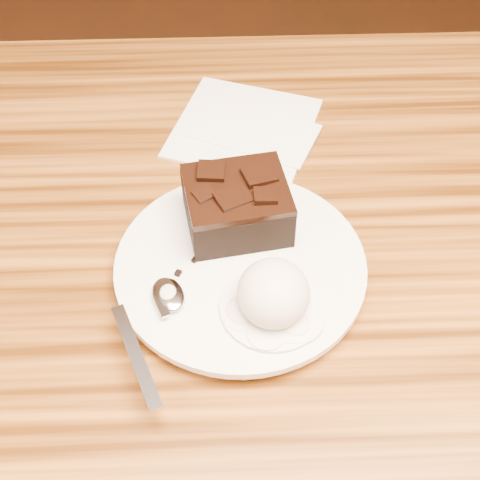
{
  "coord_description": "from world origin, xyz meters",
  "views": [
    {
      "loc": [
        -0.06,
        -0.39,
        1.26
      ],
      "look_at": [
        -0.05,
        0.01,
        0.79
      ],
      "focal_mm": 50.69,
      "sensor_mm": 36.0,
      "label": 1
    }
  ],
  "objects_px": {
    "ice_cream_scoop": "(274,293)",
    "dining_table": "(276,441)",
    "brownie": "(237,208)",
    "spoon": "(168,296)",
    "plate": "(240,269)",
    "napkin": "(244,127)"
  },
  "relations": [
    {
      "from": "plate",
      "to": "dining_table",
      "type": "bearing_deg",
      "value": 0.32
    },
    {
      "from": "dining_table",
      "to": "spoon",
      "type": "height_order",
      "value": "spoon"
    },
    {
      "from": "ice_cream_scoop",
      "to": "napkin",
      "type": "xyz_separation_m",
      "value": [
        -0.01,
        0.26,
        -0.04
      ]
    },
    {
      "from": "brownie",
      "to": "ice_cream_scoop",
      "type": "relative_size",
      "value": 1.41
    },
    {
      "from": "spoon",
      "to": "plate",
      "type": "bearing_deg",
      "value": 9.04
    },
    {
      "from": "plate",
      "to": "brownie",
      "type": "bearing_deg",
      "value": 91.91
    },
    {
      "from": "dining_table",
      "to": "brownie",
      "type": "relative_size",
      "value": 12.73
    },
    {
      "from": "plate",
      "to": "napkin",
      "type": "height_order",
      "value": "plate"
    },
    {
      "from": "napkin",
      "to": "ice_cream_scoop",
      "type": "bearing_deg",
      "value": -86.78
    },
    {
      "from": "dining_table",
      "to": "ice_cream_scoop",
      "type": "height_order",
      "value": "ice_cream_scoop"
    },
    {
      "from": "napkin",
      "to": "brownie",
      "type": "bearing_deg",
      "value": -94.6
    },
    {
      "from": "spoon",
      "to": "napkin",
      "type": "distance_m",
      "value": 0.26
    },
    {
      "from": "dining_table",
      "to": "ice_cream_scoop",
      "type": "distance_m",
      "value": 0.42
    },
    {
      "from": "ice_cream_scoop",
      "to": "napkin",
      "type": "bearing_deg",
      "value": 93.22
    },
    {
      "from": "brownie",
      "to": "napkin",
      "type": "bearing_deg",
      "value": 85.4
    },
    {
      "from": "plate",
      "to": "napkin",
      "type": "bearing_deg",
      "value": 86.9
    },
    {
      "from": "brownie",
      "to": "ice_cream_scoop",
      "type": "height_order",
      "value": "ice_cream_scoop"
    },
    {
      "from": "plate",
      "to": "ice_cream_scoop",
      "type": "relative_size",
      "value": 3.5
    },
    {
      "from": "ice_cream_scoop",
      "to": "dining_table",
      "type": "bearing_deg",
      "value": 66.58
    },
    {
      "from": "brownie",
      "to": "dining_table",
      "type": "bearing_deg",
      "value": -44.05
    },
    {
      "from": "brownie",
      "to": "spoon",
      "type": "relative_size",
      "value": 0.6
    },
    {
      "from": "plate",
      "to": "spoon",
      "type": "bearing_deg",
      "value": -149.52
    }
  ]
}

